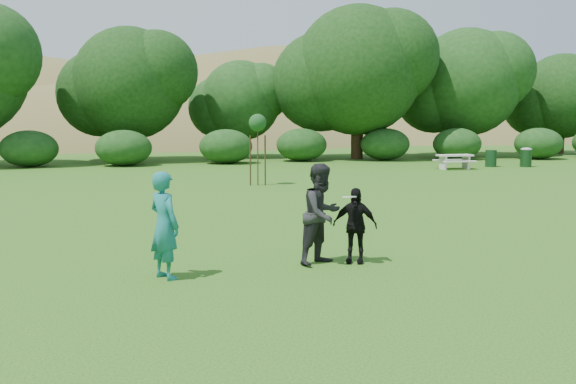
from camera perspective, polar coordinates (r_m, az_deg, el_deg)
The scene contains 11 objects.
ground at distance 11.71m, azimuth 3.18°, elevation -7.09°, with size 120.00×120.00×0.00m, color #19470C.
player_teal at distance 11.25m, azimuth -10.94°, elevation -2.92°, with size 0.68×0.45×1.87m, color #186E6E.
player_grey at distance 12.15m, azimuth 3.03°, elevation -1.97°, with size 0.93×0.73×1.92m, color black.
player_black at distance 12.32m, azimuth 5.96°, elevation -2.97°, with size 0.85×0.35×1.45m, color black.
trash_can_near at distance 36.48m, azimuth 17.59°, elevation 2.86°, with size 0.60×0.60×0.90m, color #14371A.
frisbee at distance 11.92m, azimuth 5.47°, elevation -0.44°, with size 0.27×0.27×0.07m.
sapling at distance 25.59m, azimuth -2.72°, elevation 5.99°, with size 0.70×0.70×2.85m.
picnic_table at distance 34.35m, azimuth 14.60°, elevation 2.84°, with size 1.80×1.48×0.76m.
trash_can_lidded at distance 36.98m, azimuth 20.40°, elevation 2.94°, with size 0.60×0.60×1.05m.
hillside at distance 80.80m, azimuth -10.45°, elevation -3.74°, with size 150.00×72.00×52.00m.
tree_row at distance 40.17m, azimuth -3.43°, elevation 9.83°, with size 53.92×10.38×9.62m.
Camera 1 is at (-3.07, -10.94, 2.84)m, focal length 40.00 mm.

